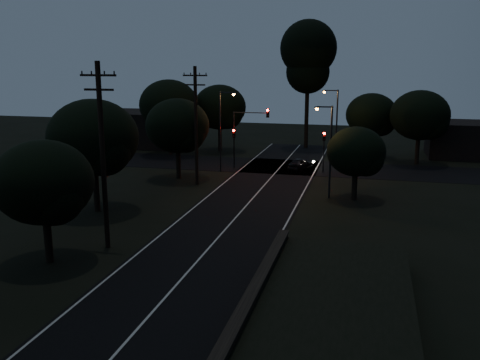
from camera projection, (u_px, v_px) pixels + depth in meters
The scene contains 21 objects.
road_surface at pixel (260, 190), 46.12m from camera, with size 60.00×70.00×0.03m.
utility_pole_mid at pixel (103, 153), 31.00m from camera, with size 2.20×0.30×11.00m.
utility_pole_far at pixel (196, 124), 47.15m from camera, with size 2.20×0.30×10.50m.
tree_left_b at pixel (45, 185), 28.76m from camera, with size 5.42×5.42×6.89m.
tree_left_c at pixel (95, 140), 38.58m from camera, with size 6.59×6.59×8.33m.
tree_left_d at pixel (179, 127), 49.59m from camera, with size 5.96×5.96×7.56m.
tree_far_nw at pixel (221, 108), 64.77m from camera, with size 6.39×6.39×8.10m.
tree_far_w at pixel (170, 106), 62.03m from camera, with size 6.91×6.91×8.81m.
tree_far_ne at pixel (373, 116), 60.67m from camera, with size 5.81×5.81×7.34m.
tree_far_e at pixel (422, 117), 56.56m from camera, with size 6.24×6.24×7.92m.
tree_right_a at pixel (358, 153), 42.21m from camera, with size 4.65×4.65×5.91m.
tall_pine at pixel (308, 56), 65.95m from camera, with size 6.99×6.99×15.89m.
building_left at pixel (144, 128), 70.09m from camera, with size 10.00×8.00×4.40m, color black.
building_right at pixel (468, 140), 61.69m from camera, with size 9.00×7.00×4.00m, color black.
signal_left at pixel (234, 141), 54.96m from camera, with size 0.28×0.35×4.10m.
signal_right at pixel (324, 144), 52.80m from camera, with size 0.28×0.35×4.10m.
signal_mast at pixel (250, 127), 54.24m from camera, with size 3.70×0.35×6.25m.
streetlight_a at pixel (222, 126), 52.85m from camera, with size 1.66×0.26×8.00m.
streetlight_b at pixel (335, 122), 56.04m from camera, with size 1.66×0.26×8.00m.
streetlight_c at pixel (329, 145), 42.73m from camera, with size 1.46×0.26×7.50m.
car at pixel (301, 164), 54.71m from camera, with size 1.43×3.57×1.21m, color black.
Camera 1 is at (9.12, -12.75, 11.09)m, focal length 40.00 mm.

